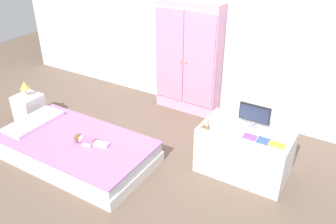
{
  "coord_description": "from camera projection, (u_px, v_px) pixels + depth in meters",
  "views": [
    {
      "loc": [
        1.89,
        -2.46,
        2.36
      ],
      "look_at": [
        0.2,
        0.33,
        0.55
      ],
      "focal_mm": 37.65,
      "sensor_mm": 36.0,
      "label": 1
    }
  ],
  "objects": [
    {
      "name": "table_lamp",
      "position": [
        25.0,
        86.0,
        4.41
      ],
      "size": [
        0.13,
        0.13,
        0.19
      ],
      "color": "#B7B2AD",
      "rests_on": "nightstand"
    },
    {
      "name": "nightstand",
      "position": [
        29.0,
        109.0,
        4.56
      ],
      "size": [
        0.31,
        0.31,
        0.37
      ],
      "primitive_type": "cube",
      "color": "white",
      "rests_on": "ground_plane"
    },
    {
      "name": "rocking_horse_toy",
      "position": [
        206.0,
        123.0,
        3.49
      ],
      "size": [
        0.1,
        0.04,
        0.12
      ],
      "color": "#8E6642",
      "rests_on": "tv_stand"
    },
    {
      "name": "book_blue",
      "position": [
        263.0,
        141.0,
        3.31
      ],
      "size": [
        0.12,
        0.11,
        0.01
      ],
      "primitive_type": "cube",
      "color": "blue",
      "rests_on": "tv_stand"
    },
    {
      "name": "wardrobe",
      "position": [
        188.0,
        59.0,
        4.6
      ],
      "size": [
        0.87,
        0.28,
        1.48
      ],
      "color": "#E599BC",
      "rests_on": "ground_plane"
    },
    {
      "name": "bed",
      "position": [
        77.0,
        149.0,
        3.88
      ],
      "size": [
        1.7,
        0.93,
        0.25
      ],
      "color": "white",
      "rests_on": "ground_plane"
    },
    {
      "name": "tv_stand",
      "position": [
        244.0,
        151.0,
        3.62
      ],
      "size": [
        0.9,
        0.54,
        0.51
      ],
      "primitive_type": "cube",
      "color": "white",
      "rests_on": "ground_plane"
    },
    {
      "name": "tv_monitor",
      "position": [
        254.0,
        114.0,
        3.49
      ],
      "size": [
        0.31,
        0.1,
        0.24
      ],
      "color": "#99999E",
      "rests_on": "tv_stand"
    },
    {
      "name": "doll",
      "position": [
        85.0,
        140.0,
        3.74
      ],
      "size": [
        0.39,
        0.16,
        0.1
      ],
      "color": "#D6668E",
      "rests_on": "bed"
    },
    {
      "name": "pillow",
      "position": [
        34.0,
        122.0,
        4.1
      ],
      "size": [
        0.32,
        0.66,
        0.05
      ],
      "primitive_type": "cube",
      "color": "silver",
      "rests_on": "bed"
    },
    {
      "name": "book_purple",
      "position": [
        250.0,
        137.0,
        3.37
      ],
      "size": [
        0.12,
        0.1,
        0.01
      ],
      "primitive_type": "cube",
      "color": "#8E51B2",
      "rests_on": "tv_stand"
    },
    {
      "name": "ground_plane",
      "position": [
        137.0,
        165.0,
        3.85
      ],
      "size": [
        10.0,
        10.0,
        0.02
      ],
      "primitive_type": "cube",
      "color": "brown"
    },
    {
      "name": "back_wall",
      "position": [
        206.0,
        10.0,
        4.37
      ],
      "size": [
        6.4,
        0.05,
        2.7
      ],
      "primitive_type": "cube",
      "color": "silver",
      "rests_on": "ground_plane"
    },
    {
      "name": "book_yellow",
      "position": [
        277.0,
        145.0,
        3.25
      ],
      "size": [
        0.15,
        0.09,
        0.02
      ],
      "primitive_type": "cube",
      "color": "gold",
      "rests_on": "tv_stand"
    }
  ]
}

